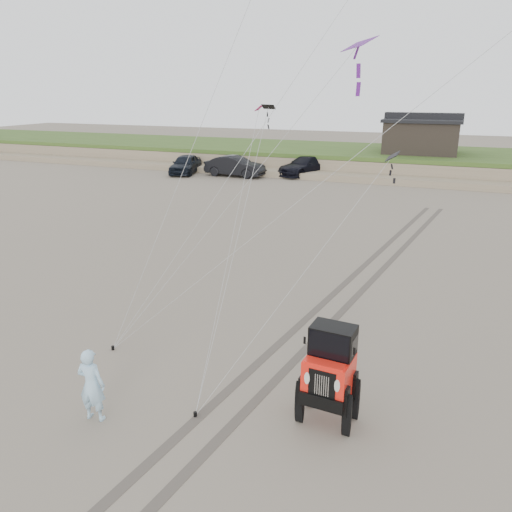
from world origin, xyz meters
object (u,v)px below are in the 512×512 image
object	(u,v)px
truck_a	(186,164)
cabin	(422,135)
man	(92,385)
truck_c	(306,166)
jeep	(328,385)
truck_b	(235,166)

from	to	relation	value
truck_a	cabin	bearing A→B (deg)	10.53
man	cabin	bearing A→B (deg)	-102.47
truck_c	cabin	bearing A→B (deg)	56.50
cabin	man	distance (m)	38.90
truck_c	jeep	xyz separation A→B (m)	(9.77, -31.75, 0.08)
truck_c	man	distance (m)	33.95
cabin	truck_b	size ratio (longest dim) A/B	1.26
truck_b	cabin	bearing A→B (deg)	-58.08
jeep	man	distance (m)	5.11
truck_c	jeep	distance (m)	33.22
truck_a	jeep	world-z (taller)	jeep
man	truck_c	bearing A→B (deg)	-88.49
cabin	truck_a	size ratio (longest dim) A/B	1.34
truck_c	man	bearing A→B (deg)	-55.17
truck_c	man	world-z (taller)	man
truck_a	man	bearing A→B (deg)	-76.58
truck_a	truck_c	size ratio (longest dim) A/B	0.85
cabin	truck_c	world-z (taller)	cabin
truck_a	truck_c	bearing A→B (deg)	3.75
truck_a	man	distance (m)	34.11
truck_a	truck_b	bearing A→B (deg)	-8.92
jeep	truck_a	bearing A→B (deg)	128.70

